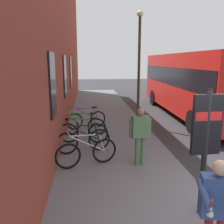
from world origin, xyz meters
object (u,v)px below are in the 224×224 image
at_px(bicycle_mid_rack, 83,126).
at_px(street_lamp, 139,58).
at_px(bicycle_by_door, 83,132).
at_px(transit_info_sign, 206,133).
at_px(city_bus, 191,81).
at_px(bicycle_leaning_wall, 87,152).
at_px(pedestrian_crossing_street, 140,130).
at_px(bicycle_end_of_row, 87,120).
at_px(bicycle_under_window, 84,140).
at_px(tourist_with_hotdogs, 217,203).

distance_m(bicycle_mid_rack, street_lamp, 3.98).
bearing_deg(bicycle_by_door, street_lamp, -44.42).
xyz_separation_m(bicycle_by_door, bicycle_mid_rack, (0.83, 0.02, 0.00)).
bearing_deg(bicycle_mid_rack, transit_info_sign, -155.90).
bearing_deg(city_bus, bicycle_leaning_wall, 138.19).
bearing_deg(bicycle_by_door, bicycle_leaning_wall, -176.35).
relative_size(city_bus, pedestrian_crossing_street, 6.49).
relative_size(bicycle_leaning_wall, bicycle_end_of_row, 1.01).
xyz_separation_m(bicycle_under_window, bicycle_by_door, (0.90, 0.02, 0.00)).
height_order(bicycle_end_of_row, pedestrian_crossing_street, pedestrian_crossing_street).
distance_m(bicycle_end_of_row, tourist_with_hotdogs, 7.62).
distance_m(bicycle_mid_rack, city_bus, 6.95).
distance_m(bicycle_leaning_wall, pedestrian_crossing_street, 1.59).
bearing_deg(pedestrian_crossing_street, bicycle_end_of_row, 20.93).
bearing_deg(bicycle_under_window, bicycle_by_door, 1.13).
bearing_deg(bicycle_mid_rack, tourist_with_hotdogs, -163.19).
bearing_deg(city_bus, bicycle_mid_rack, 121.60).
height_order(bicycle_under_window, bicycle_end_of_row, same).
bearing_deg(tourist_with_hotdogs, bicycle_end_of_row, 13.60).
relative_size(bicycle_by_door, bicycle_end_of_row, 1.04).
relative_size(transit_info_sign, city_bus, 0.23).
height_order(bicycle_under_window, tourist_with_hotdogs, tourist_with_hotdogs).
bearing_deg(transit_info_sign, city_bus, -21.93).
height_order(bicycle_mid_rack, street_lamp, street_lamp).
relative_size(bicycle_mid_rack, city_bus, 0.17).
bearing_deg(bicycle_leaning_wall, bicycle_end_of_row, 0.25).
distance_m(transit_info_sign, tourist_with_hotdogs, 1.39).
distance_m(bicycle_mid_rack, bicycle_end_of_row, 1.07).
xyz_separation_m(bicycle_under_window, tourist_with_hotdogs, (-4.59, -1.88, 0.59)).
distance_m(bicycle_end_of_row, street_lamp, 3.56).
bearing_deg(bicycle_under_window, bicycle_end_of_row, -1.82).
bearing_deg(bicycle_leaning_wall, transit_info_sign, -137.74).
height_order(bicycle_mid_rack, tourist_with_hotdogs, tourist_with_hotdogs).
bearing_deg(street_lamp, transit_info_sign, 178.29).
xyz_separation_m(bicycle_end_of_row, street_lamp, (0.64, -2.38, 2.58)).
bearing_deg(pedestrian_crossing_street, tourist_with_hotdogs, -175.10).
distance_m(bicycle_mid_rack, tourist_with_hotdogs, 6.63).
bearing_deg(tourist_with_hotdogs, bicycle_mid_rack, 16.81).
height_order(bicycle_by_door, bicycle_mid_rack, same).
distance_m(bicycle_mid_rack, pedestrian_crossing_street, 3.30).
distance_m(bicycle_mid_rack, transit_info_sign, 5.75).
relative_size(bicycle_under_window, city_bus, 0.16).
bearing_deg(bicycle_by_door, transit_info_sign, -152.07).
bearing_deg(bicycle_end_of_row, city_bus, -66.20).
relative_size(bicycle_mid_rack, pedestrian_crossing_street, 1.08).
relative_size(transit_info_sign, pedestrian_crossing_street, 1.48).
relative_size(bicycle_under_window, bicycle_end_of_row, 1.02).
bearing_deg(city_bus, bicycle_under_window, 132.59).
relative_size(bicycle_leaning_wall, transit_info_sign, 0.71).
relative_size(bicycle_under_window, street_lamp, 0.35).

